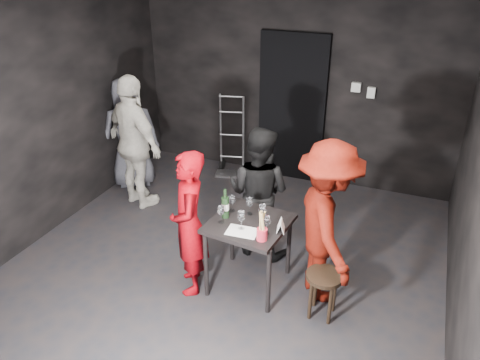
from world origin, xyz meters
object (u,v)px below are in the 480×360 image
at_px(stool, 324,283).
at_px(breadstick_cup, 262,226).
at_px(hand_truck, 231,159).
at_px(woman_black, 258,193).
at_px(tasting_table, 249,230).
at_px(man_maroon, 327,217).
at_px(wine_bottle, 225,207).
at_px(server_red, 189,224).
at_px(bystander_cream, 134,133).
at_px(bystander_grey, 130,131).

bearing_deg(stool, breadstick_cup, -172.46).
bearing_deg(hand_truck, woman_black, -73.42).
xyz_separation_m(tasting_table, man_maroon, (0.72, 0.14, 0.24)).
distance_m(wine_bottle, breadstick_cup, 0.52).
bearing_deg(server_red, breadstick_cup, 61.97).
relative_size(tasting_table, woman_black, 0.51).
height_order(server_red, woman_black, server_red).
distance_m(hand_truck, woman_black, 2.08).
distance_m(woman_black, bystander_cream, 1.88).
distance_m(tasting_table, bystander_cream, 2.22).
bearing_deg(man_maroon, woman_black, 32.32).
xyz_separation_m(woman_black, bystander_grey, (-2.21, 0.85, 0.09)).
bearing_deg(man_maroon, hand_truck, 12.21).
height_order(tasting_table, stool, tasting_table).
xyz_separation_m(bystander_cream, wine_bottle, (1.70, -1.00, -0.15)).
distance_m(tasting_table, server_red, 0.58).
xyz_separation_m(server_red, bystander_cream, (-1.42, 1.24, 0.28)).
relative_size(woman_black, man_maroon, 0.82).
bearing_deg(server_red, man_maroon, 78.32).
distance_m(woman_black, wine_bottle, 0.63).
distance_m(man_maroon, breadstick_cup, 0.63).
bearing_deg(bystander_cream, server_red, 162.37).
bearing_deg(woman_black, man_maroon, 156.91).
distance_m(bystander_cream, wine_bottle, 1.98).
bearing_deg(hand_truck, man_maroon, -63.95).
bearing_deg(tasting_table, breadstick_cup, -47.60).
relative_size(man_maroon, bystander_grey, 1.08).
distance_m(bystander_cream, breadstick_cup, 2.49).
xyz_separation_m(bystander_cream, bystander_grey, (-0.39, 0.46, -0.19)).
relative_size(stool, woman_black, 0.32).
bearing_deg(bystander_grey, hand_truck, -175.47).
height_order(stool, breadstick_cup, breadstick_cup).
xyz_separation_m(tasting_table, wine_bottle, (-0.25, -0.01, 0.22)).
height_order(man_maroon, bystander_grey, man_maroon).
height_order(bystander_grey, wine_bottle, bystander_grey).
bearing_deg(hand_truck, bystander_grey, -158.34).
bearing_deg(tasting_table, server_red, -154.80).
bearing_deg(bystander_cream, breadstick_cup, 173.76).
bearing_deg(bystander_grey, tasting_table, 115.83).
distance_m(server_red, woman_black, 0.93).
distance_m(hand_truck, bystander_cream, 1.72).
distance_m(server_red, wine_bottle, 0.38).
distance_m(stool, woman_black, 1.25).
height_order(woman_black, man_maroon, man_maroon).
bearing_deg(bystander_cream, stool, -179.35).
xyz_separation_m(hand_truck, woman_black, (1.06, -1.71, 0.52)).
height_order(hand_truck, man_maroon, man_maroon).
relative_size(stool, bystander_cream, 0.23).
xyz_separation_m(stool, man_maroon, (-0.08, 0.30, 0.52)).
bearing_deg(bystander_grey, wine_bottle, 112.79).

